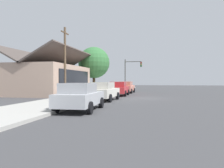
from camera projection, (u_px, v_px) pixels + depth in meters
ground_plane at (140, 98)px, 21.22m from camera, size 120.00×120.00×0.00m
sidewalk_curb at (86, 97)px, 22.37m from camera, size 60.00×4.20×0.16m
car_silver at (80, 96)px, 12.51m from camera, size 4.38×2.20×1.59m
car_ivory at (104, 91)px, 18.69m from camera, size 4.52×2.13×1.59m
car_cherry at (119, 89)px, 24.77m from camera, size 4.48×2.10×1.59m
car_coral at (126, 87)px, 30.39m from camera, size 4.77×2.09×1.59m
storefront_building at (48, 79)px, 27.53m from camera, size 12.16×7.71×5.68m
shade_tree at (94, 63)px, 34.72m from camera, size 4.99×4.99×7.09m
traffic_light_main at (132, 70)px, 35.38m from camera, size 0.37×2.79×5.20m
utility_pole_wooden at (65, 60)px, 23.54m from camera, size 1.80×0.24×7.50m
fire_hydrant_red at (103, 92)px, 23.83m from camera, size 0.22×0.22×0.71m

